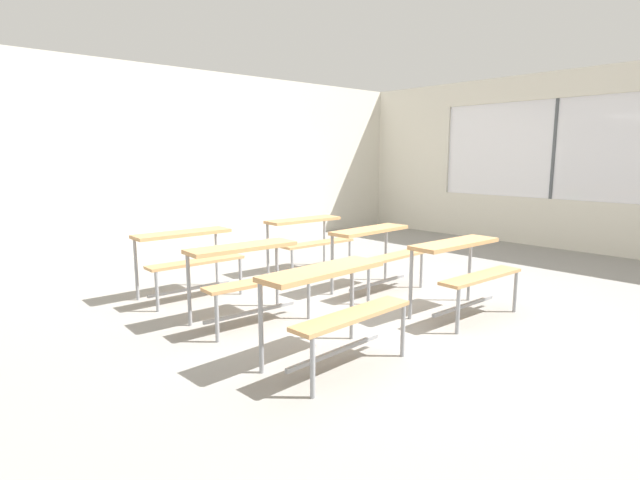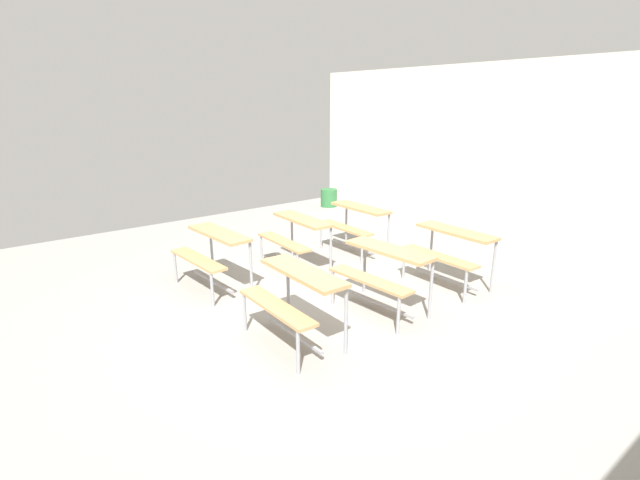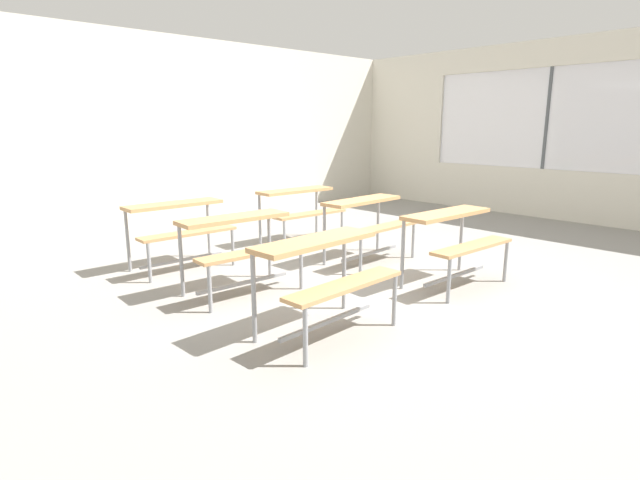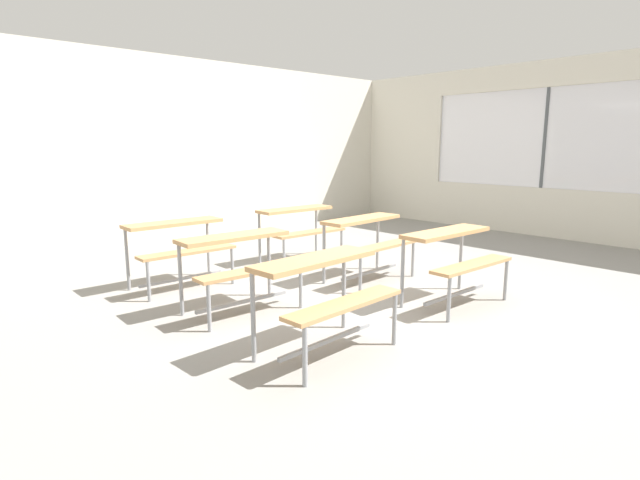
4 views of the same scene
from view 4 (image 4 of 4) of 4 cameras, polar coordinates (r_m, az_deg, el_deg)
The scene contains 9 objects.
ground at distance 5.29m, azimuth 6.03°, elevation -7.07°, with size 10.00×9.00×0.05m, color gray.
wall_back at distance 8.68m, azimuth -17.02°, elevation 9.76°, with size 10.00×0.12×3.00m, color silver.
wall_right at distance 9.35m, azimuth 27.81°, elevation 8.71°, with size 0.12×9.00×3.00m.
desk_bench_r0c0 at distance 3.82m, azimuth 0.54°, elevation -4.87°, with size 1.13×0.64×0.74m.
desk_bench_r0c1 at distance 5.18m, azimuth 15.14°, elevation -1.03°, with size 1.12×0.62×0.74m.
desk_bench_r1c0 at distance 4.83m, azimuth -9.14°, elevation -1.65°, with size 1.13×0.64×0.74m.
desk_bench_r1c1 at distance 5.92m, azimuth 5.57°, elevation 0.76°, with size 1.13×0.64×0.74m.
desk_bench_r2c0 at distance 5.82m, azimuth -15.85°, elevation 0.21°, with size 1.11×0.61×0.74m.
desk_bench_r2c1 at distance 6.81m, azimuth -2.30°, elevation 2.12°, with size 1.12×0.63×0.74m.
Camera 4 is at (-3.80, -3.30, 1.60)m, focal length 28.00 mm.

